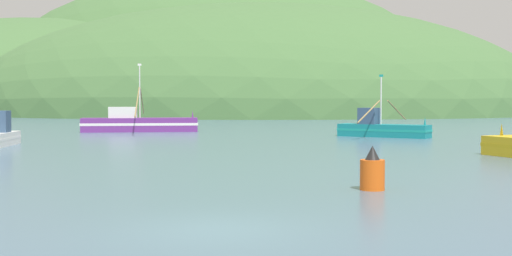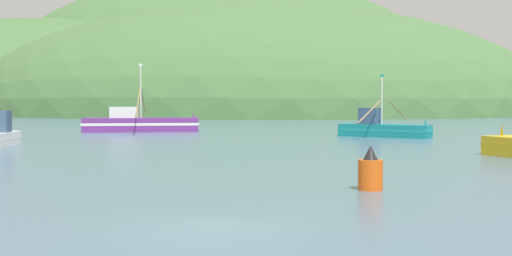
# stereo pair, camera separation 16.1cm
# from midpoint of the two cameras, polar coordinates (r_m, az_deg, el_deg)

# --- Properties ---
(ground_plane) EXTENTS (600.00, 600.00, 0.00)m
(ground_plane) POSITION_cam_midpoint_polar(r_m,az_deg,el_deg) (15.56, -3.88, -9.11)
(ground_plane) COLOR slate
(hill_mid_right) EXTENTS (141.51, 113.21, 52.50)m
(hill_mid_right) POSITION_cam_midpoint_polar(r_m,az_deg,el_deg) (158.54, 0.13, 1.36)
(hill_mid_right) COLOR #47703D
(hill_mid_right) RESTS_ON ground
(hill_mid_left) EXTENTS (209.13, 167.31, 62.11)m
(hill_mid_left) POSITION_cam_midpoint_polar(r_m,az_deg,el_deg) (238.88, -17.35, 1.63)
(hill_mid_left) COLOR #47703D
(hill_mid_left) RESTS_ON ground
(hill_far_center) EXTENTS (175.54, 140.43, 96.82)m
(hill_far_center) POSITION_cam_midpoint_polar(r_m,az_deg,el_deg) (237.77, -3.06, 1.73)
(hill_far_center) COLOR #47703D
(hill_far_center) RESTS_ON ground
(fishing_boat_teal) EXTENTS (7.75, 9.67, 5.35)m
(fishing_boat_teal) POSITION_cam_midpoint_polar(r_m,az_deg,el_deg) (55.35, 11.13, -0.01)
(fishing_boat_teal) COLOR #147F84
(fishing_boat_teal) RESTS_ON ground
(fishing_boat_purple) EXTENTS (11.70, 17.41, 6.80)m
(fishing_boat_purple) POSITION_cam_midpoint_polar(r_m,az_deg,el_deg) (64.36, -10.63, 0.42)
(fishing_boat_purple) COLOR #6B2D84
(fishing_boat_purple) RESTS_ON ground
(channel_buoy) EXTENTS (0.86, 0.86, 1.56)m
(channel_buoy) POSITION_cam_midpoint_polar(r_m,az_deg,el_deg) (22.51, 10.23, -3.89)
(channel_buoy) COLOR #E55914
(channel_buoy) RESTS_ON ground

